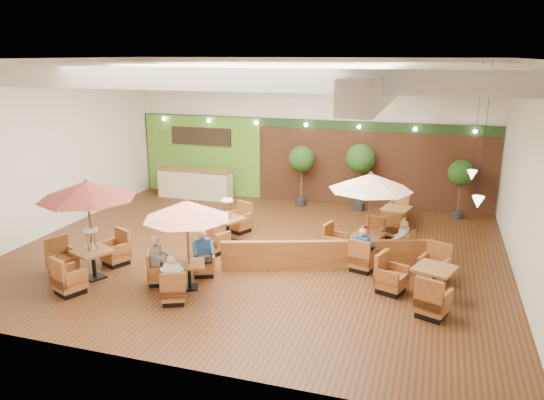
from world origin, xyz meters
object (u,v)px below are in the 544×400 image
at_px(service_counter, 195,184).
at_px(diner_1, 203,248).
at_px(booth_divider, 328,255).
at_px(topiary_1, 361,161).
at_px(topiary_2, 461,175).
at_px(diner_4, 402,237).
at_px(topiary_0, 302,162).
at_px(diner_2, 158,256).
at_px(table_3, 228,226).
at_px(diner_3, 363,245).
at_px(table_4, 421,282).
at_px(table_2, 370,200).
at_px(table_0, 86,208).
at_px(table_5, 396,219).
at_px(table_1, 185,224).

bearing_deg(service_counter, diner_1, -62.98).
height_order(booth_divider, diner_1, diner_1).
distance_m(topiary_1, topiary_2, 3.50).
distance_m(topiary_2, diner_4, 5.10).
distance_m(topiary_0, diner_2, 8.31).
bearing_deg(table_3, diner_3, 10.92).
distance_m(table_3, table_4, 6.25).
bearing_deg(table_2, table_3, -165.99).
distance_m(table_0, topiary_0, 8.97).
bearing_deg(table_4, table_2, 146.70).
bearing_deg(topiary_1, diner_1, -112.31).
height_order(topiary_0, topiary_2, topiary_0).
bearing_deg(diner_4, topiary_1, 29.16).
height_order(table_3, diner_4, table_3).
distance_m(table_4, diner_4, 2.19).
bearing_deg(diner_3, table_5, 104.26).
height_order(topiary_1, diner_4, topiary_1).
bearing_deg(diner_3, topiary_1, 121.76).
height_order(booth_divider, topiary_1, topiary_1).
xyz_separation_m(table_0, topiary_2, (9.17, 8.28, -0.32)).
relative_size(table_1, table_3, 0.87).
bearing_deg(topiary_2, booth_divider, -120.71).
xyz_separation_m(table_0, table_4, (8.18, 1.44, -1.52)).
bearing_deg(diner_3, topiary_0, 141.31).
height_order(table_3, diner_2, table_3).
height_order(service_counter, table_4, service_counter).
bearing_deg(diner_1, service_counter, -94.79).
xyz_separation_m(table_5, diner_4, (0.39, -2.93, 0.39)).
bearing_deg(table_5, topiary_0, 166.34).
bearing_deg(diner_2, table_4, 79.32).
bearing_deg(diner_4, diner_2, 127.93).
relative_size(table_4, diner_4, 3.60).
distance_m(booth_divider, topiary_0, 6.39).
distance_m(topiary_2, diner_1, 9.75).
height_order(table_1, table_3, table_1).
distance_m(table_2, topiary_2, 5.40).
relative_size(booth_divider, topiary_1, 2.30).
distance_m(table_5, topiary_1, 2.80).
bearing_deg(diner_4, table_3, 96.47).
relative_size(table_2, topiary_1, 1.04).
distance_m(table_5, topiary_0, 4.35).
relative_size(diner_3, diner_4, 0.96).
height_order(table_5, topiary_0, topiary_0).
relative_size(table_0, diner_3, 3.70).
bearing_deg(table_2, table_5, 95.03).
bearing_deg(diner_2, table_5, 117.71).
bearing_deg(table_4, diner_1, -155.78).
bearing_deg(table_0, diner_1, 44.84).
bearing_deg(booth_divider, table_3, 141.86).
height_order(table_1, table_4, table_1).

